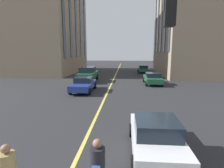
# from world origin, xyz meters

# --- Properties ---
(lane_centre_line) EXTENTS (80.00, 0.16, 0.01)m
(lane_centre_line) POSITION_xyz_m (20.00, 0.00, 0.00)
(lane_centre_line) COLOR #D8C64C
(lane_centre_line) RESTS_ON ground_plane
(car_green_near) EXTENTS (3.90, 1.89, 1.40)m
(car_green_near) POSITION_xyz_m (33.42, -4.90, 0.70)
(car_green_near) COLOR #1E6038
(car_green_near) RESTS_ON ground_plane
(car_green_mid) EXTENTS (4.70, 2.14, 1.88)m
(car_green_mid) POSITION_xyz_m (22.74, 3.20, 0.97)
(car_green_mid) COLOR #1E6038
(car_green_mid) RESTS_ON ground_plane
(car_blue_parked_a) EXTENTS (4.40, 1.95, 1.37)m
(car_blue_parked_a) POSITION_xyz_m (16.71, 2.37, 0.70)
(car_blue_parked_a) COLOR navy
(car_blue_parked_a) RESTS_ON ground_plane
(car_green_far) EXTENTS (4.40, 1.95, 1.37)m
(car_green_far) POSITION_xyz_m (21.28, -4.90, 0.70)
(car_green_far) COLOR #1E6038
(car_green_far) RESTS_ON ground_plane
(car_white_parked_b) EXTENTS (3.90, 1.89, 1.40)m
(car_white_parked_b) POSITION_xyz_m (6.06, -2.87, 0.70)
(car_white_parked_b) COLOR silver
(car_white_parked_b) RESTS_ON ground_plane
(building_left_near) EXTENTS (17.07, 14.00, 20.45)m
(building_left_near) POSITION_xyz_m (33.55, 14.44, 10.23)
(building_left_near) COLOR gray
(building_left_near) RESTS_ON ground_plane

